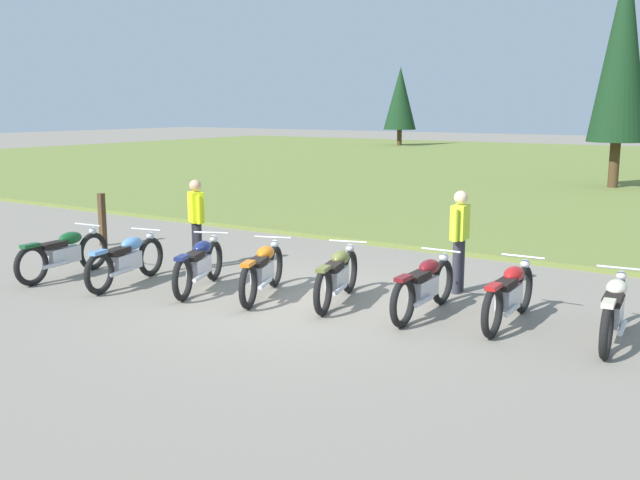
{
  "coord_description": "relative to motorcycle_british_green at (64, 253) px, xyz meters",
  "views": [
    {
      "loc": [
        6.29,
        -8.83,
        2.99
      ],
      "look_at": [
        0.0,
        0.6,
        0.9
      ],
      "focal_mm": 40.7,
      "sensor_mm": 36.0,
      "label": 1
    }
  ],
  "objects": [
    {
      "name": "motorcycle_navy",
      "position": [
        2.62,
        0.67,
        0.0
      ],
      "size": [
        0.95,
        1.99,
        0.88
      ],
      "color": "black",
      "rests_on": "ground"
    },
    {
      "name": "trail_marker_post",
      "position": [
        -1.81,
        2.36,
        0.14
      ],
      "size": [
        0.12,
        0.12,
        1.15
      ],
      "primitive_type": "cube",
      "color": "#47331E",
      "rests_on": "ground"
    },
    {
      "name": "motorcycle_orange",
      "position": [
        3.76,
        0.89,
        0.0
      ],
      "size": [
        0.93,
        2.0,
        0.88
      ],
      "color": "black",
      "rests_on": "ground"
    },
    {
      "name": "motorcycle_cream",
      "position": [
        8.91,
        1.6,
        0.0
      ],
      "size": [
        0.62,
        2.1,
        0.88
      ],
      "color": "black",
      "rests_on": "ground"
    },
    {
      "name": "motorcycle_red",
      "position": [
        7.53,
        1.62,
        0.0
      ],
      "size": [
        0.62,
        2.1,
        0.88
      ],
      "color": "black",
      "rests_on": "ground"
    },
    {
      "name": "ground_plane",
      "position": [
        4.46,
        0.89,
        -0.44
      ],
      "size": [
        140.0,
        140.0,
        0.0
      ],
      "primitive_type": "plane",
      "color": "gray"
    },
    {
      "name": "grass_moorland",
      "position": [
        4.46,
        27.62,
        -0.39
      ],
      "size": [
        80.0,
        44.0,
        0.1
      ],
      "primitive_type": "cube",
      "color": "olive",
      "rests_on": "ground"
    },
    {
      "name": "motorcycle_sky_blue",
      "position": [
        1.34,
        0.24,
        0.0
      ],
      "size": [
        0.71,
        2.08,
        0.88
      ],
      "color": "black",
      "rests_on": "ground"
    },
    {
      "name": "rider_checking_bike",
      "position": [
        6.24,
        2.88,
        0.51
      ],
      "size": [
        0.25,
        0.55,
        1.67
      ],
      "color": "#2D2D38",
      "rests_on": "ground"
    },
    {
      "name": "motorcycle_olive",
      "position": [
        4.95,
        1.24,
        0.0
      ],
      "size": [
        0.79,
        2.05,
        0.88
      ],
      "color": "black",
      "rests_on": "ground"
    },
    {
      "name": "motorcycle_maroon",
      "position": [
        6.34,
        1.39,
        0.0
      ],
      "size": [
        0.62,
        2.1,
        0.88
      ],
      "color": "black",
      "rests_on": "ground"
    },
    {
      "name": "motorcycle_british_green",
      "position": [
        0.0,
        0.0,
        0.0
      ],
      "size": [
        0.62,
        2.1,
        0.88
      ],
      "color": "black",
      "rests_on": "ground"
    },
    {
      "name": "rider_in_hivis_vest",
      "position": [
        1.47,
        1.83,
        0.51
      ],
      "size": [
        0.48,
        0.38,
        1.67
      ],
      "color": "black",
      "rests_on": "ground"
    }
  ]
}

